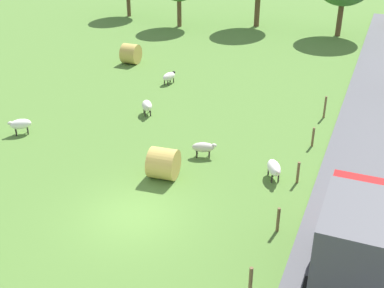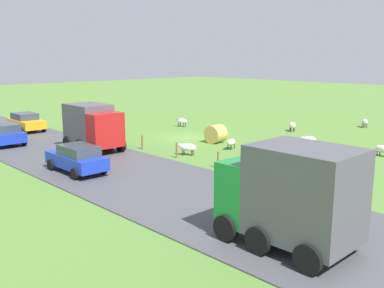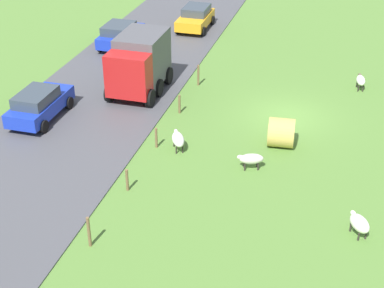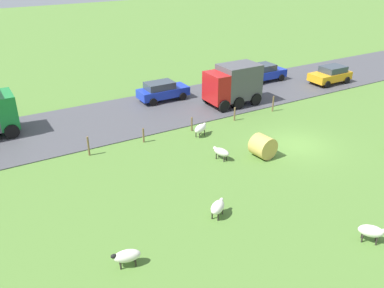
% 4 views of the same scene
% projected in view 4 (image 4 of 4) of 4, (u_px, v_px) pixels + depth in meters
% --- Properties ---
extents(ground_plane, '(160.00, 160.00, 0.00)m').
position_uv_depth(ground_plane, '(297.00, 145.00, 26.51)').
color(ground_plane, '#517A33').
extents(road_strip, '(8.00, 80.00, 0.06)m').
position_uv_depth(road_strip, '(212.00, 99.00, 34.40)').
color(road_strip, '#47474C').
rests_on(road_strip, ground_plane).
extents(sheep_0, '(1.02, 1.30, 0.82)m').
position_uv_depth(sheep_0, '(200.00, 128.00, 27.54)').
color(sheep_0, white).
rests_on(sheep_0, ground_plane).
extents(sheep_1, '(1.21, 0.79, 0.74)m').
position_uv_depth(sheep_1, '(221.00, 152.00, 24.47)').
color(sheep_1, beige).
rests_on(sheep_1, ground_plane).
extents(sheep_2, '(0.75, 1.25, 0.75)m').
position_uv_depth(sheep_2, '(127.00, 256.00, 16.28)').
color(sheep_2, silver).
rests_on(sheep_2, ground_plane).
extents(sheep_5, '(1.02, 1.15, 0.81)m').
position_uv_depth(sheep_5, '(218.00, 207.00, 19.25)').
color(sheep_5, silver).
rests_on(sheep_5, ground_plane).
extents(sheep_6, '(1.14, 1.09, 0.83)m').
position_uv_depth(sheep_6, '(371.00, 231.00, 17.58)').
color(sheep_6, white).
rests_on(sheep_6, ground_plane).
extents(hay_bale_0, '(1.32, 1.48, 1.38)m').
position_uv_depth(hay_bale_0, '(263.00, 146.00, 24.75)').
color(hay_bale_0, tan).
rests_on(hay_bale_0, ground_plane).
extents(fence_post_0, '(0.12, 0.12, 1.24)m').
position_uv_depth(fence_post_0, '(273.00, 104.00, 31.65)').
color(fence_post_0, brown).
rests_on(fence_post_0, ground_plane).
extents(fence_post_1, '(0.12, 0.12, 1.02)m').
position_uv_depth(fence_post_1, '(235.00, 114.00, 30.01)').
color(fence_post_1, brown).
rests_on(fence_post_1, ground_plane).
extents(fence_post_2, '(0.12, 0.12, 1.01)m').
position_uv_depth(fence_post_2, '(192.00, 124.00, 28.33)').
color(fence_post_2, brown).
rests_on(fence_post_2, ground_plane).
extents(fence_post_3, '(0.12, 0.12, 1.00)m').
position_uv_depth(fence_post_3, '(143.00, 135.00, 26.65)').
color(fence_post_3, brown).
rests_on(fence_post_3, ground_plane).
extents(fence_post_4, '(0.12, 0.12, 1.27)m').
position_uv_depth(fence_post_4, '(88.00, 146.00, 24.91)').
color(fence_post_4, brown).
rests_on(fence_post_4, ground_plane).
extents(truck_1, '(2.61, 4.35, 3.20)m').
position_uv_depth(truck_1, '(233.00, 84.00, 32.51)').
color(truck_1, '#B21919').
rests_on(truck_1, road_strip).
extents(car_2, '(1.96, 4.21, 1.58)m').
position_uv_depth(car_2, '(162.00, 91.00, 33.74)').
color(car_2, '#1933B2').
rests_on(car_2, road_strip).
extents(car_4, '(2.19, 3.98, 1.59)m').
position_uv_depth(car_4, '(264.00, 72.00, 38.70)').
color(car_4, '#1933B2').
rests_on(car_4, road_strip).
extents(car_5, '(2.12, 3.99, 1.57)m').
position_uv_depth(car_5, '(331.00, 74.00, 38.01)').
color(car_5, orange).
rests_on(car_5, road_strip).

